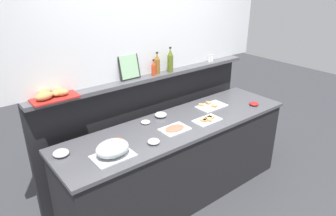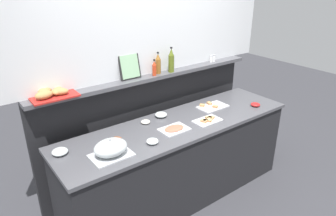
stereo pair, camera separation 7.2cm
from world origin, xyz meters
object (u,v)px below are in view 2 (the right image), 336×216
(sandwich_platter_side, at_px, (212,106))
(vinegar_bottle_amber, at_px, (158,64))
(condiment_bowl_red, at_px, (146,122))
(hot_sauce_bottle, at_px, (154,68))
(condiment_bowl_dark, at_px, (255,105))
(olive_oil_bottle, at_px, (171,61))
(bread_basket, at_px, (51,93))
(cold_cuts_platter, at_px, (174,129))
(condiment_bowl_teal, at_px, (117,139))
(serving_cloche, at_px, (111,148))
(glass_bowl_small, at_px, (152,141))
(framed_picture, at_px, (130,66))
(salt_shaker, at_px, (211,59))
(pepper_shaker, at_px, (214,58))
(glass_bowl_medium, at_px, (161,115))
(sandwich_platter_rear, at_px, (208,120))
(glass_bowl_large, at_px, (60,152))

(sandwich_platter_side, relative_size, vinegar_bottle_amber, 1.45)
(condiment_bowl_red, xyz_separation_m, hot_sauce_bottle, (0.28, 0.23, 0.46))
(condiment_bowl_red, bearing_deg, condiment_bowl_dark, -17.06)
(olive_oil_bottle, height_order, bread_basket, olive_oil_bottle)
(cold_cuts_platter, height_order, condiment_bowl_teal, condiment_bowl_teal)
(serving_cloche, distance_m, hot_sauce_bottle, 1.09)
(glass_bowl_small, relative_size, framed_picture, 0.42)
(glass_bowl_small, bearing_deg, salt_shaker, 25.62)
(condiment_bowl_red, distance_m, bread_basket, 0.94)
(pepper_shaker, bearing_deg, condiment_bowl_teal, -166.03)
(glass_bowl_medium, height_order, olive_oil_bottle, olive_oil_bottle)
(sandwich_platter_rear, bearing_deg, salt_shaker, 44.78)
(glass_bowl_small, height_order, salt_shaker, salt_shaker)
(condiment_bowl_teal, relative_size, framed_picture, 0.37)
(sandwich_platter_side, distance_m, condiment_bowl_teal, 1.24)
(vinegar_bottle_amber, xyz_separation_m, pepper_shaker, (0.83, -0.01, -0.06))
(olive_oil_bottle, bearing_deg, hot_sauce_bottle, 178.97)
(glass_bowl_small, bearing_deg, vinegar_bottle_amber, 50.79)
(sandwich_platter_rear, height_order, cold_cuts_platter, sandwich_platter_rear)
(sandwich_platter_side, height_order, bread_basket, bread_basket)
(serving_cloche, bearing_deg, pepper_shaker, 18.77)
(serving_cloche, distance_m, bread_basket, 0.74)
(cold_cuts_platter, xyz_separation_m, glass_bowl_large, (-1.04, 0.22, 0.01))
(condiment_bowl_dark, height_order, pepper_shaker, pepper_shaker)
(glass_bowl_large, bearing_deg, vinegar_bottle_amber, 14.66)
(serving_cloche, xyz_separation_m, glass_bowl_small, (0.39, -0.03, -0.05))
(condiment_bowl_teal, relative_size, salt_shaker, 1.11)
(glass_bowl_medium, xyz_separation_m, glass_bowl_small, (-0.39, -0.41, -0.00))
(glass_bowl_small, distance_m, framed_picture, 0.86)
(vinegar_bottle_amber, bearing_deg, salt_shaker, -1.08)
(pepper_shaker, bearing_deg, serving_cloche, -161.23)
(glass_bowl_medium, height_order, condiment_bowl_teal, glass_bowl_medium)
(sandwich_platter_side, distance_m, cold_cuts_platter, 0.71)
(glass_bowl_large, xyz_separation_m, bread_basket, (0.09, 0.31, 0.41))
(cold_cuts_platter, bearing_deg, salt_shaker, 28.47)
(sandwich_platter_side, xyz_separation_m, salt_shaker, (0.30, 0.35, 0.43))
(condiment_bowl_red, bearing_deg, salt_shaker, 12.39)
(glass_bowl_medium, height_order, pepper_shaker, pepper_shaker)
(sandwich_platter_side, relative_size, pepper_shaker, 3.93)
(condiment_bowl_red, distance_m, condiment_bowl_teal, 0.43)
(vinegar_bottle_amber, relative_size, pepper_shaker, 2.71)
(hot_sauce_bottle, bearing_deg, glass_bowl_medium, -107.48)
(cold_cuts_platter, xyz_separation_m, pepper_shaker, (1.03, 0.53, 0.43))
(condiment_bowl_dark, height_order, framed_picture, framed_picture)
(condiment_bowl_teal, xyz_separation_m, bread_basket, (-0.40, 0.40, 0.42))
(cold_cuts_platter, height_order, framed_picture, framed_picture)
(salt_shaker, bearing_deg, vinegar_bottle_amber, 178.92)
(glass_bowl_small, bearing_deg, condiment_bowl_dark, -0.24)
(glass_bowl_large, bearing_deg, hot_sauce_bottle, 13.89)
(hot_sauce_bottle, xyz_separation_m, salt_shaker, (0.86, 0.02, -0.03))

